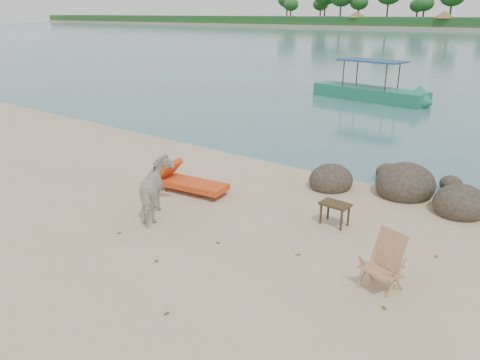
% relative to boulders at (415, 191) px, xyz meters
% --- Properties ---
extents(boulders, '(6.28, 2.82, 1.08)m').
position_rel_boulders_xyz_m(boulders, '(0.00, 0.00, 0.00)').
color(boulders, '#302920').
rests_on(boulders, ground).
extents(cow, '(1.49, 1.60, 1.27)m').
position_rel_boulders_xyz_m(cow, '(-4.21, -4.58, 0.43)').
color(cow, beige).
rests_on(cow, ground).
extents(side_table, '(0.64, 0.44, 0.50)m').
position_rel_boulders_xyz_m(side_table, '(-0.86, -2.61, 0.04)').
color(side_table, '#2F1F13').
rests_on(side_table, ground).
extents(lounge_chair, '(2.19, 1.02, 0.63)m').
position_rel_boulders_xyz_m(lounge_chair, '(-4.53, -3.04, 0.11)').
color(lounge_chair, '#CF4118').
rests_on(lounge_chair, ground).
extents(deck_chair, '(0.77, 0.81, 0.93)m').
position_rel_boulders_xyz_m(deck_chair, '(0.87, -4.39, 0.26)').
color(deck_chair, tan).
rests_on(deck_chair, ground).
extents(boat_near, '(7.05, 2.47, 3.35)m').
position_rel_boulders_xyz_m(boat_near, '(-6.60, 12.72, 1.47)').
color(boat_near, '#207658').
rests_on(boat_near, water).
extents(dead_leaves, '(8.57, 7.07, 0.00)m').
position_rel_boulders_xyz_m(dead_leaves, '(-1.97, -5.62, -0.20)').
color(dead_leaves, brown).
rests_on(dead_leaves, ground).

